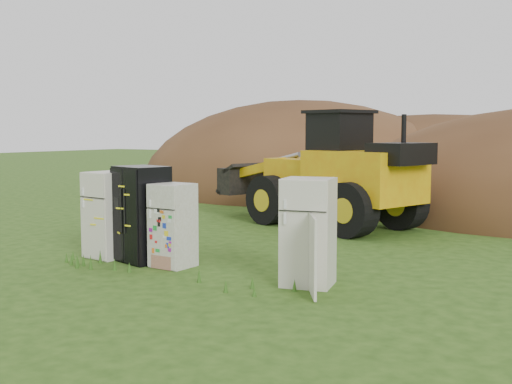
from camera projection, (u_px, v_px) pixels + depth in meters
ground at (200, 270)px, 12.38m from camera, size 120.00×120.00×0.00m
fridge_leftmost at (108, 215)px, 13.52m from camera, size 0.88×0.85×1.81m
fridge_black_side at (142, 214)px, 13.09m from camera, size 1.20×1.05×1.96m
fridge_sticker at (173, 225)px, 12.59m from camera, size 0.76×0.70×1.64m
fridge_open_door at (308, 232)px, 11.06m from camera, size 1.00×0.95×1.86m
wheel_loader at (318, 168)px, 18.22m from camera, size 7.18×4.61×3.23m
dirt_mound_left at (298, 193)px, 27.76m from camera, size 15.00×11.25×7.97m
dirt_mound_back at (431, 193)px, 27.57m from camera, size 17.73×11.82×6.76m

